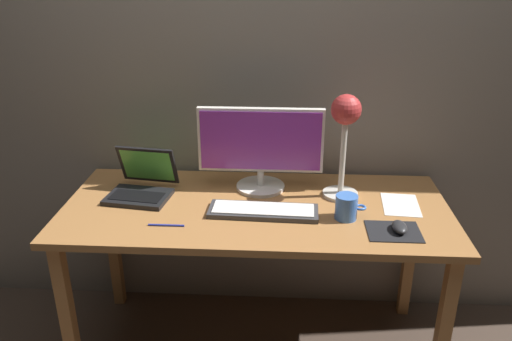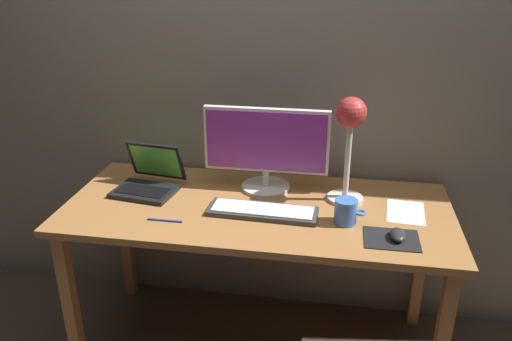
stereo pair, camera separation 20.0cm
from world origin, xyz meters
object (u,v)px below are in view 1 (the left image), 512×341
object	(u,v)px
laptop	(143,182)
mouse	(399,227)
coffee_mug	(347,207)
keyboard_main	(263,211)
desk_lamp	(345,125)
pen	(166,225)
monitor	(261,146)

from	to	relation	value
laptop	mouse	xyz separation A→B (m)	(1.05, -0.27, -0.04)
coffee_mug	laptop	bearing A→B (deg)	168.22
keyboard_main	mouse	world-z (taller)	mouse
desk_lamp	coffee_mug	xyz separation A→B (m)	(0.00, -0.21, -0.27)
laptop	desk_lamp	world-z (taller)	desk_lamp
pen	keyboard_main	bearing A→B (deg)	18.72
laptop	coffee_mug	xyz separation A→B (m)	(0.86, -0.18, -0.01)
monitor	desk_lamp	xyz separation A→B (m)	(0.35, -0.06, 0.12)
desk_lamp	coffee_mug	distance (m)	0.34
laptop	coffee_mug	bearing A→B (deg)	-11.78
pen	desk_lamp	bearing A→B (deg)	24.07
monitor	pen	xyz separation A→B (m)	(-0.35, -0.37, -0.20)
desk_lamp	mouse	size ratio (longest dim) A/B	4.67
monitor	keyboard_main	world-z (taller)	monitor
desk_lamp	coffee_mug	size ratio (longest dim) A/B	3.66
laptop	pen	bearing A→B (deg)	-60.21
monitor	mouse	world-z (taller)	monitor
monitor	mouse	bearing A→B (deg)	-33.46
laptop	pen	size ratio (longest dim) A/B	2.08
keyboard_main	laptop	size ratio (longest dim) A/B	1.53
keyboard_main	coffee_mug	xyz separation A→B (m)	(0.33, -0.02, 0.04)
keyboard_main	coffee_mug	bearing A→B (deg)	-3.67
monitor	laptop	xyz separation A→B (m)	(-0.51, -0.08, -0.14)
coffee_mug	monitor	bearing A→B (deg)	143.31
mouse	coffee_mug	distance (m)	0.21
monitor	pen	distance (m)	0.54
mouse	pen	world-z (taller)	mouse
keyboard_main	laptop	bearing A→B (deg)	163.40
keyboard_main	mouse	distance (m)	0.53
laptop	desk_lamp	size ratio (longest dim) A/B	0.65
monitor	coffee_mug	distance (m)	0.46
desk_lamp	pen	world-z (taller)	desk_lamp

